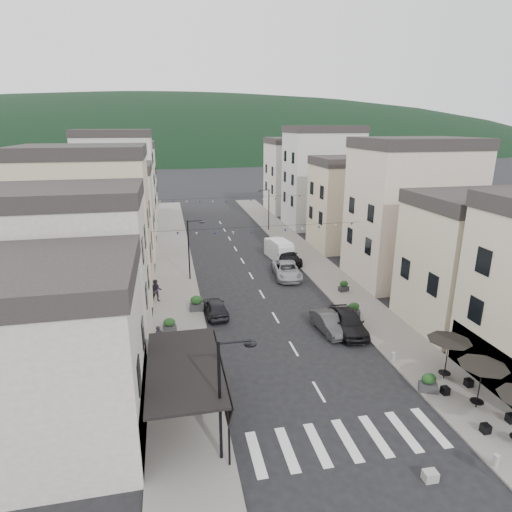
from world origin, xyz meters
The scene contains 29 objects.
ground centered at (0.00, 0.00, 0.00)m, with size 700.00×700.00×0.00m, color black.
sidewalk_left centered at (-7.50, 32.00, 0.06)m, with size 4.00×76.00×0.12m, color slate.
sidewalk_right centered at (7.50, 32.00, 0.06)m, with size 4.00×76.00×0.12m, color slate.
hill_backdrop centered at (0.00, 300.00, 0.00)m, with size 640.00×360.00×70.00m, color black.
boutique_building centered at (-15.50, 5.00, 4.00)m, with size 12.00×8.00×8.00m, color #A9A49B.
boutique_awning centered at (-7.25, 5.00, 3.11)m, with size 3.77×7.50×3.28m.
buildings_row_left centered at (-14.50, 37.75, 6.12)m, with size 10.20×54.16×14.00m.
buildings_row_right centered at (14.50, 36.59, 6.32)m, with size 10.20×54.16×14.50m.
cafe_terrace centered at (7.70, 2.80, 2.36)m, with size 2.50×8.10×2.53m.
streetlamp_left_near centered at (-5.82, 2.00, 3.70)m, with size 1.70×0.56×6.00m.
streetlamp_left_far centered at (-5.82, 26.00, 3.70)m, with size 1.70×0.56×6.00m.
streetlamp_right_far centered at (5.82, 44.00, 3.70)m, with size 1.70×0.56×6.00m.
bollards centered at (0.00, 5.50, 0.42)m, with size 11.66×10.26×0.60m.
bunting_near centered at (0.00, 22.00, 5.65)m, with size 19.00×0.28×0.62m.
bunting_far centered at (0.00, 38.00, 5.65)m, with size 19.00×0.28×0.62m.
parked_car_a centered at (4.58, 12.55, 0.83)m, with size 1.96×4.88×1.66m, color black.
parked_car_b centered at (3.25, 12.90, 0.68)m, with size 1.43×4.10×1.35m, color #353638.
parked_car_c centered at (3.39, 24.84, 0.75)m, with size 2.48×5.37×1.49m, color gray.
parked_car_d centered at (4.60, 29.58, 0.82)m, with size 2.28×5.62×1.63m, color black.
parked_car_e centered at (-4.60, 17.41, 0.70)m, with size 1.64×4.08×1.39m, color black.
delivery_van centered at (4.21, 31.06, 1.08)m, with size 2.40×4.78×2.20m.
pedestrian_a centered at (-8.92, 12.74, 0.93)m, with size 0.59×0.39×1.61m, color black.
pedestrian_b centered at (-9.20, 20.94, 1.10)m, with size 0.96×0.75×1.97m, color black.
concrete_block_b centered at (2.49, -1.00, 0.23)m, with size 0.60×0.45×0.45m, color gray.
planter_la centered at (-8.21, 14.99, 0.65)m, with size 1.02×0.61×1.09m.
planter_lb centered at (-6.00, 18.40, 0.74)m, with size 1.15×0.64×1.27m.
planter_ra centered at (6.00, 4.65, 0.66)m, with size 1.13×0.90×1.11m.
planter_rb centered at (6.00, 14.76, 0.68)m, with size 1.16×0.87×1.16m.
planter_rc centered at (7.37, 19.93, 0.60)m, with size 0.97×0.66×0.99m.
Camera 1 is at (-7.80, -13.85, 14.59)m, focal length 30.00 mm.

